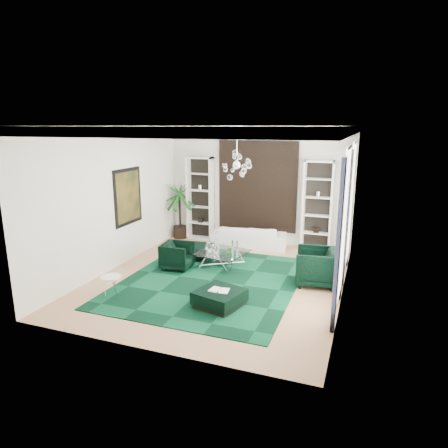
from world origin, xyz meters
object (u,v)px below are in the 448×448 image
at_px(ottoman_side, 197,252).
at_px(armchair_right, 316,267).
at_px(sofa, 249,237).
at_px(armchair_left, 178,256).
at_px(side_table, 111,286).
at_px(palm, 180,202).
at_px(ottoman_front, 220,298).
at_px(coffee_table, 222,259).

bearing_deg(ottoman_side, armchair_right, -13.17).
relative_size(sofa, armchair_left, 2.96).
xyz_separation_m(side_table, palm, (-0.68, 4.91, 1.04)).
relative_size(armchair_left, side_table, 1.72).
bearing_deg(side_table, armchair_right, 27.95).
distance_m(armchair_left, palm, 3.20).
xyz_separation_m(ottoman_side, ottoman_front, (1.79, -2.81, -0.01)).
xyz_separation_m(armchair_left, side_table, (-0.62, -2.13, -0.14)).
bearing_deg(coffee_table, ottoman_front, -70.57).
xyz_separation_m(sofa, coffee_table, (-0.17, -2.00, -0.13)).
height_order(armchair_right, ottoman_side, armchair_right).
height_order(ottoman_side, palm, palm).
distance_m(coffee_table, palm, 3.44).
xyz_separation_m(ottoman_front, side_table, (-2.54, -0.31, 0.04)).
xyz_separation_m(sofa, armchair_left, (-1.26, -2.55, 0.02)).
bearing_deg(armchair_right, palm, -125.00).
bearing_deg(ottoman_side, palm, 128.49).
bearing_deg(side_table, ottoman_front, 7.00).
height_order(ottoman_front, side_table, side_table).
xyz_separation_m(ottoman_front, palm, (-3.21, 4.60, 1.08)).
relative_size(armchair_left, ottoman_front, 0.88).
relative_size(armchair_right, ottoman_front, 1.10).
distance_m(sofa, ottoman_front, 4.41).
xyz_separation_m(armchair_right, ottoman_front, (-1.77, -1.98, -0.27)).
bearing_deg(sofa, armchair_left, 54.32).
height_order(sofa, armchair_left, armchair_left).
bearing_deg(armchair_left, palm, 20.20).
height_order(armchair_right, ottoman_front, armchair_right).
height_order(ottoman_side, side_table, side_table).
distance_m(sofa, ottoman_side, 1.92).
height_order(sofa, ottoman_front, sofa).
height_order(armchair_left, side_table, armchair_left).
height_order(sofa, armchair_right, armchair_right).
bearing_deg(ottoman_side, coffee_table, -25.27).
height_order(ottoman_side, ottoman_front, ottoman_side).
bearing_deg(coffee_table, sofa, 85.15).
bearing_deg(side_table, ottoman_side, 76.55).
distance_m(sofa, side_table, 5.04).
height_order(side_table, palm, palm).
bearing_deg(armchair_right, sofa, -141.65).
distance_m(armchair_right, coffee_table, 2.65).
distance_m(side_table, palm, 5.07).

